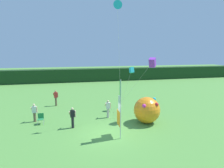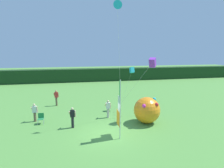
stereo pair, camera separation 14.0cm
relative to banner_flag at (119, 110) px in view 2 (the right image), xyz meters
name	(u,v)px [view 2 (the right image)]	position (x,y,z in m)	size (l,w,h in m)	color
ground_plane	(108,133)	(-0.67, 0.71, -2.04)	(120.00, 120.00, 0.00)	#518E3D
distant_treeline	(85,75)	(-0.67, 25.90, -0.77)	(80.00, 2.40, 2.54)	#193819
banner_flag	(119,110)	(0.00, 0.00, 0.00)	(0.06, 1.03, 4.25)	#B7B7BC
person_near_banner	(35,112)	(-6.51, 4.47, -1.17)	(0.55, 0.48, 1.62)	brown
person_mid_field	(108,108)	(-0.02, 4.08, -1.14)	(0.55, 0.48, 1.67)	#B7B2A3
person_far_left	(72,117)	(-3.27, 2.38, -1.13)	(0.55, 0.48, 1.70)	black
person_far_right	(56,97)	(-5.02, 9.12, -1.08)	(0.55, 0.48, 1.79)	brown
inflatable_balloon	(147,110)	(3.00, 2.15, -0.90)	(2.26, 2.26, 2.26)	orange
folding_chair	(41,118)	(-5.92, 3.86, -1.52)	(0.51, 0.51, 0.89)	#BCBCC1
kite_cyan_delta_0	(117,6)	(0.51, 2.80, 7.61)	(1.08, 1.38, 10.07)	brown
kite_purple_box_1	(152,63)	(3.69, 2.92, 3.09)	(3.35, 2.84, 5.59)	brown
kite_cyan_box_2	(132,70)	(2.93, 6.30, 2.12)	(1.12, 1.34, 4.51)	brown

